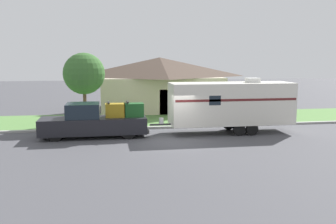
# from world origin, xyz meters

# --- Properties ---
(ground_plane) EXTENTS (120.00, 120.00, 0.00)m
(ground_plane) POSITION_xyz_m (0.00, 0.00, 0.00)
(ground_plane) COLOR #47474C
(curb_strip) EXTENTS (80.00, 0.30, 0.14)m
(curb_strip) POSITION_xyz_m (0.00, 3.75, 0.07)
(curb_strip) COLOR #999993
(curb_strip) RESTS_ON ground_plane
(lawn_strip) EXTENTS (80.00, 7.00, 0.03)m
(lawn_strip) POSITION_xyz_m (0.00, 7.40, 0.01)
(lawn_strip) COLOR #568442
(lawn_strip) RESTS_ON ground_plane
(house_across_street) EXTENTS (11.31, 7.48, 4.71)m
(house_across_street) POSITION_xyz_m (0.98, 12.96, 2.44)
(house_across_street) COLOR beige
(house_across_street) RESTS_ON ground_plane
(pickup_truck) EXTENTS (6.28, 1.97, 2.10)m
(pickup_truck) POSITION_xyz_m (-4.51, 1.61, 0.93)
(pickup_truck) COLOR black
(pickup_truck) RESTS_ON ground_plane
(travel_trailer) EXTENTS (8.90, 2.28, 3.42)m
(travel_trailer) POSITION_xyz_m (3.86, 1.61, 1.85)
(travel_trailer) COLOR black
(travel_trailer) RESTS_ON ground_plane
(mailbox) EXTENTS (0.48, 0.20, 1.39)m
(mailbox) POSITION_xyz_m (5.32, 4.84, 1.06)
(mailbox) COLOR brown
(mailbox) RESTS_ON ground_plane
(tree_in_yard) EXTENTS (2.90, 2.90, 5.02)m
(tree_in_yard) POSITION_xyz_m (-5.30, 6.26, 3.56)
(tree_in_yard) COLOR brown
(tree_in_yard) RESTS_ON ground_plane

